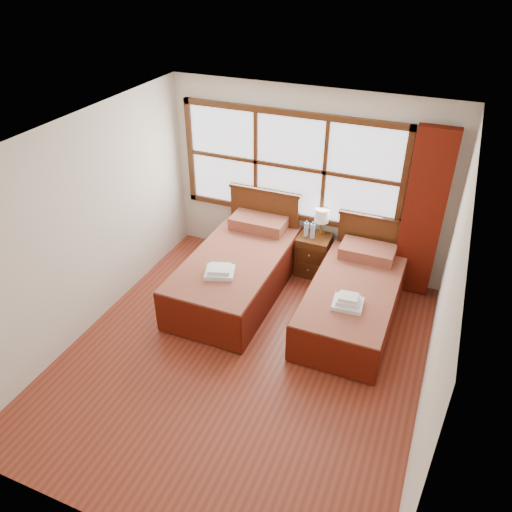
% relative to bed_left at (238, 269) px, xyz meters
% --- Properties ---
extents(floor, '(4.50, 4.50, 0.00)m').
position_rel_bed_left_xyz_m(floor, '(0.59, -1.20, -0.34)').
color(floor, brown).
rests_on(floor, ground).
extents(ceiling, '(4.50, 4.50, 0.00)m').
position_rel_bed_left_xyz_m(ceiling, '(0.59, -1.20, 2.26)').
color(ceiling, white).
rests_on(ceiling, wall_back).
extents(wall_back, '(4.00, 0.00, 4.00)m').
position_rel_bed_left_xyz_m(wall_back, '(0.59, 1.05, 0.96)').
color(wall_back, silver).
rests_on(wall_back, floor).
extents(wall_left, '(0.00, 4.50, 4.50)m').
position_rel_bed_left_xyz_m(wall_left, '(-1.41, -1.20, 0.96)').
color(wall_left, silver).
rests_on(wall_left, floor).
extents(wall_right, '(0.00, 4.50, 4.50)m').
position_rel_bed_left_xyz_m(wall_right, '(2.59, -1.20, 0.96)').
color(wall_right, silver).
rests_on(wall_right, floor).
extents(window, '(3.16, 0.06, 1.56)m').
position_rel_bed_left_xyz_m(window, '(0.34, 1.02, 1.16)').
color(window, white).
rests_on(window, wall_back).
extents(curtain, '(0.50, 0.16, 2.30)m').
position_rel_bed_left_xyz_m(curtain, '(2.19, 0.91, 0.83)').
color(curtain, '#611509').
rests_on(curtain, wall_back).
extents(bed_left, '(1.16, 2.24, 1.13)m').
position_rel_bed_left_xyz_m(bed_left, '(0.00, 0.00, 0.00)').
color(bed_left, '#42210D').
rests_on(bed_left, floor).
extents(bed_right, '(1.05, 2.07, 1.02)m').
position_rel_bed_left_xyz_m(bed_right, '(1.59, 0.00, -0.03)').
color(bed_right, '#42210D').
rests_on(bed_right, floor).
extents(nightstand, '(0.45, 0.45, 0.61)m').
position_rel_bed_left_xyz_m(nightstand, '(0.82, 0.80, -0.04)').
color(nightstand, '#4F2811').
rests_on(nightstand, floor).
extents(towels_left, '(0.43, 0.41, 0.11)m').
position_rel_bed_left_xyz_m(towels_left, '(-0.01, -0.54, 0.30)').
color(towels_left, white).
rests_on(towels_left, bed_left).
extents(towels_right, '(0.37, 0.33, 0.15)m').
position_rel_bed_left_xyz_m(towels_right, '(1.61, -0.47, 0.26)').
color(towels_right, white).
rests_on(towels_right, bed_right).
extents(lamp, '(0.20, 0.20, 0.39)m').
position_rel_bed_left_xyz_m(lamp, '(0.87, 0.93, 0.54)').
color(lamp, '#C18A3E').
rests_on(lamp, nightstand).
extents(bottle_near, '(0.06, 0.06, 0.24)m').
position_rel_bed_left_xyz_m(bottle_near, '(0.70, 0.77, 0.37)').
color(bottle_near, silver).
rests_on(bottle_near, nightstand).
extents(bottle_far, '(0.07, 0.07, 0.25)m').
position_rel_bed_left_xyz_m(bottle_far, '(0.80, 0.76, 0.38)').
color(bottle_far, silver).
rests_on(bottle_far, nightstand).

